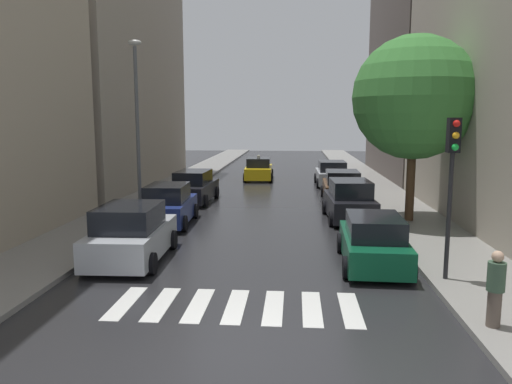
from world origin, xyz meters
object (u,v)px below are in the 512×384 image
Objects in this scene: parked_car_right_third at (342,187)px; traffic_light_right_corner at (452,163)px; parked_car_right_second at (349,202)px; parked_car_right_nearest at (373,242)px; street_tree_right at (414,98)px; taxi_midroad at (259,169)px; pedestrian_foreground at (496,287)px; parked_car_right_fourth at (332,174)px; parked_car_left_third at (194,187)px; parked_car_left_second at (168,206)px; parked_car_left_nearest at (131,235)px; lamp_post_left at (137,117)px.

traffic_light_right_corner is (1.52, -13.55, 2.51)m from parked_car_right_third.
parked_car_right_second is 1.00× the size of parked_car_right_third.
street_tree_right is at bearing -19.75° from parked_car_right_nearest.
pedestrian_foreground is (6.76, -25.53, 0.23)m from taxi_midroad.
parked_car_right_fourth is 20.00m from traffic_light_right_corner.
parked_car_right_second is (7.76, -4.17, 0.04)m from parked_car_left_third.
parked_car_left_third is 1.08× the size of parked_car_right_third.
parked_car_left_nearest is at bearing -179.88° from parked_car_left_second.
parked_car_left_second is 9.32m from parked_car_right_nearest.
lamp_post_left is (-9.37, -11.61, 3.73)m from parked_car_right_fourth.
parked_car_right_fourth is (7.82, 7.26, -0.02)m from parked_car_left_third.
pedestrian_foreground is at bearing -173.92° from parked_car_right_second.
taxi_midroad reaches higher than parked_car_right_fourth.
traffic_light_right_corner is (9.16, -1.52, 2.45)m from parked_car_left_nearest.
parked_car_right_nearest is at bearing 179.95° from parked_car_right_third.
parked_car_left_third is at bearing -0.28° from parked_car_left_nearest.
pedestrian_foreground is (9.42, -9.93, 0.19)m from parked_car_left_second.
parked_car_left_nearest is 1.00× the size of traffic_light_right_corner.
lamp_post_left is at bearing 140.29° from parked_car_right_fourth.
taxi_midroad is 0.57× the size of street_tree_right.
parked_car_right_third is at bearing -179.84° from parked_car_right_fourth.
parked_car_right_nearest is 2.62× the size of pedestrian_foreground.
lamp_post_left reaches higher than parked_car_left_second.
street_tree_right is 1.78× the size of traffic_light_right_corner.
street_tree_right reaches higher than parked_car_right_second.
parked_car_right_second reaches higher than parked_car_right_fourth.
parked_car_right_third is 10.30m from taxi_midroad.
parked_car_right_nearest is 8.14m from street_tree_right.
parked_car_right_second reaches higher than parked_car_left_third.
parked_car_right_fourth reaches higher than parked_car_right_nearest.
lamp_post_left is at bearing 56.33° from parked_car_right_nearest.
taxi_midroad is at bearing 117.15° from street_tree_right.
parked_car_right_nearest is 1.00× the size of parked_car_right_second.
street_tree_right is (9.94, 6.34, 4.44)m from parked_car_left_nearest.
parked_car_right_fourth is at bearing 51.08° from lamp_post_left.
parked_car_right_nearest is 3.44m from traffic_light_right_corner.
pedestrian_foreground is at bearing -176.58° from parked_car_right_fourth.
parked_car_left_third is at bearing 127.02° from traffic_light_right_corner.
parked_car_left_second reaches higher than parked_car_right_third.
lamp_post_left is at bearing 143.40° from traffic_light_right_corner.
lamp_post_left is at bearing 46.31° from pedestrian_foreground.
parked_car_right_nearest is 6.78m from parked_car_right_second.
parked_car_right_second is 0.98× the size of parked_car_right_fourth.
pedestrian_foreground is (9.50, -15.60, 0.19)m from parked_car_left_third.
parked_car_right_fourth is at bearing 6.00° from pedestrian_foreground.
street_tree_right is at bearing -154.51° from taxi_midroad.
traffic_light_right_corner is at bearing -101.14° from parked_car_left_nearest.
parked_car_right_third is 13.87m from traffic_light_right_corner.
parked_car_left_nearest is 7.82m from lamp_post_left.
parked_car_left_nearest is 10.13m from parked_car_right_second.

